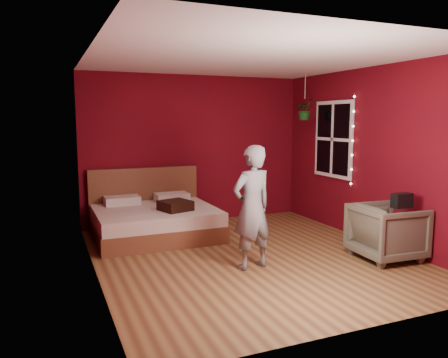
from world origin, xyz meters
TOP-DOWN VIEW (x-y plane):
  - floor at (0.00, 0.00)m, footprint 4.50×4.50m
  - room_walls at (0.00, 0.00)m, footprint 4.04×4.54m
  - window at (1.97, 0.90)m, footprint 0.05×0.97m
  - fairy_lights at (1.94, 0.37)m, footprint 0.04×0.04m
  - bed at (-0.95, 1.50)m, footprint 1.85×1.57m
  - person at (-0.19, -0.43)m, footprint 0.62×0.47m
  - armchair at (1.60, -0.80)m, footprint 0.85×0.83m
  - handbag at (1.61, -1.02)m, footprint 0.26×0.13m
  - throw_pillow at (-0.71, 1.14)m, footprint 0.52×0.52m
  - hanging_plant at (1.69, 1.37)m, footprint 0.40×0.38m

SIDE VIEW (x-z plane):
  - floor at x=0.00m, z-range 0.00..0.00m
  - bed at x=-0.95m, z-range -0.24..0.77m
  - armchair at x=1.60m, z-range 0.00..0.73m
  - throw_pillow at x=-0.71m, z-range 0.46..0.61m
  - person at x=-0.19m, z-range 0.00..1.53m
  - handbag at x=1.61m, z-range 0.73..0.91m
  - fairy_lights at x=1.94m, z-range 0.77..2.22m
  - window at x=1.97m, z-range 0.87..2.14m
  - room_walls at x=0.00m, z-range 0.37..2.99m
  - hanging_plant at x=1.69m, z-range 1.60..2.39m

